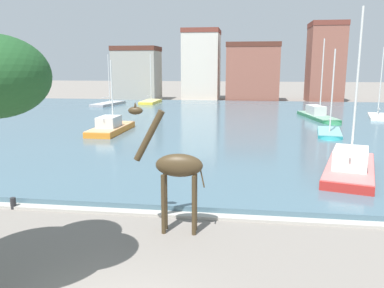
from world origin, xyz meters
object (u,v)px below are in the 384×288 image
sailboat_teal (329,135)px  mooring_bollard (13,203)px  giraffe_statue (175,168)px  sailboat_yellow (152,102)px  sailboat_red (350,167)px  sailboat_white (377,117)px  sailboat_green (319,117)px  sailboat_orange (113,128)px  sailboat_grey (111,104)px

sailboat_teal → mooring_bollard: sailboat_teal is taller
giraffe_statue → sailboat_teal: 22.64m
sailboat_yellow → sailboat_red: bearing=-61.7°
sailboat_red → sailboat_white: bearing=70.0°
sailboat_green → sailboat_teal: bearing=-95.1°
sailboat_orange → sailboat_yellow: bearing=96.6°
sailboat_green → sailboat_grey: size_ratio=1.19×
giraffe_statue → sailboat_yellow: sailboat_yellow is taller
sailboat_yellow → sailboat_green: 28.17m
sailboat_grey → sailboat_white: bearing=-15.9°
mooring_bollard → sailboat_green: bearing=58.8°
sailboat_green → mooring_bollard: (-17.88, -29.48, -0.31)m
sailboat_green → sailboat_grey: sailboat_green is taller
sailboat_grey → mooring_bollard: bearing=-75.9°
sailboat_red → sailboat_orange: 20.97m
giraffe_statue → sailboat_white: sailboat_white is taller
sailboat_grey → mooring_bollard: (10.52, -42.00, -0.13)m
sailboat_yellow → sailboat_green: bearing=-35.4°
sailboat_yellow → sailboat_orange: size_ratio=1.00×
sailboat_teal → sailboat_white: bearing=58.8°
sailboat_orange → sailboat_green: bearing=29.0°
sailboat_grey → sailboat_green: bearing=-23.8°
sailboat_yellow → mooring_bollard: size_ratio=15.84×
sailboat_green → sailboat_grey: bearing=156.2°
sailboat_teal → sailboat_yellow: (-22.04, 26.71, 0.05)m
sailboat_red → mooring_bollard: sailboat_red is taller
sailboat_teal → sailboat_red: sailboat_red is taller
sailboat_teal → sailboat_orange: bearing=-178.3°
sailboat_yellow → sailboat_red: (20.80, -38.65, 0.20)m
sailboat_teal → sailboat_white: 15.03m
sailboat_teal → sailboat_red: 12.00m
sailboat_teal → sailboat_orange: sailboat_teal is taller
sailboat_grey → sailboat_orange: bearing=-69.9°
sailboat_red → sailboat_grey: bearing=127.0°
giraffe_statue → sailboat_green: bearing=71.3°
sailboat_green → sailboat_grey: (-28.41, 12.53, -0.18)m
sailboat_teal → sailboat_orange: (-18.86, -0.58, 0.24)m
mooring_bollard → giraffe_statue: bearing=-10.4°
mooring_bollard → sailboat_teal: bearing=48.4°
sailboat_orange → sailboat_grey: 25.04m
giraffe_statue → sailboat_red: size_ratio=0.53×
sailboat_yellow → sailboat_orange: 27.47m
sailboat_red → sailboat_grey: (-26.24, 34.87, -0.23)m
sailboat_green → sailboat_orange: bearing=-151.0°
giraffe_statue → sailboat_white: size_ratio=0.60×
sailboat_teal → sailboat_red: bearing=-95.9°
sailboat_red → sailboat_grey: 43.64m
sailboat_green → sailboat_red: bearing=-95.5°
sailboat_teal → sailboat_red: size_ratio=0.82×
sailboat_white → sailboat_grey: (-35.26, 10.08, 0.02)m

